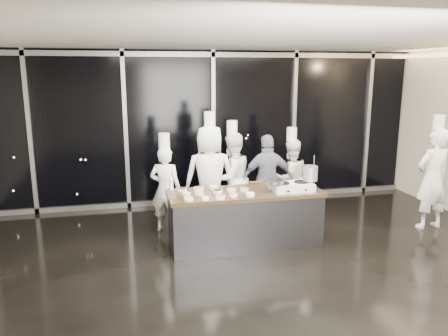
# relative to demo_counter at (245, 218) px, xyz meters

# --- Properties ---
(ground) EXTENTS (9.00, 9.00, 0.00)m
(ground) POSITION_rel_demo_counter_xyz_m (0.00, -0.90, -0.45)
(ground) COLOR black
(ground) RESTS_ON ground
(room_shell) EXTENTS (9.02, 7.02, 3.21)m
(room_shell) POSITION_rel_demo_counter_xyz_m (0.18, -0.90, 1.79)
(room_shell) COLOR beige
(room_shell) RESTS_ON ground
(window_wall) EXTENTS (8.90, 0.11, 3.20)m
(window_wall) POSITION_rel_demo_counter_xyz_m (0.00, 2.53, 1.14)
(window_wall) COLOR black
(window_wall) RESTS_ON ground
(demo_counter) EXTENTS (2.46, 0.86, 0.90)m
(demo_counter) POSITION_rel_demo_counter_xyz_m (0.00, 0.00, 0.00)
(demo_counter) COLOR #343539
(demo_counter) RESTS_ON ground
(stove) EXTENTS (0.66, 0.43, 0.14)m
(stove) POSITION_rel_demo_counter_xyz_m (0.74, -0.12, 0.51)
(stove) COLOR silver
(stove) RESTS_ON demo_counter
(frying_pan) EXTENTS (0.57, 0.34, 0.05)m
(frying_pan) POSITION_rel_demo_counter_xyz_m (0.42, -0.12, 0.61)
(frying_pan) COLOR slate
(frying_pan) RESTS_ON stove
(stock_pot) EXTENTS (0.24, 0.24, 0.24)m
(stock_pot) POSITION_rel_demo_counter_xyz_m (1.06, -0.09, 0.71)
(stock_pot) COLOR #ACACAE
(stock_pot) RESTS_ON stove
(prep_bowls) EXTENTS (1.13, 0.72, 0.05)m
(prep_bowls) POSITION_rel_demo_counter_xyz_m (-0.54, -0.03, 0.47)
(prep_bowls) COLOR white
(prep_bowls) RESTS_ON demo_counter
(squeeze_bottle) EXTENTS (0.07, 0.07, 0.25)m
(squeeze_bottle) POSITION_rel_demo_counter_xyz_m (-1.14, 0.34, 0.56)
(squeeze_bottle) COLOR white
(squeeze_bottle) RESTS_ON demo_counter
(chef_far_left) EXTENTS (0.65, 0.55, 1.74)m
(chef_far_left) POSITION_rel_demo_counter_xyz_m (-1.18, 0.93, 0.33)
(chef_far_left) COLOR white
(chef_far_left) RESTS_ON ground
(chef_left) EXTENTS (0.94, 0.64, 2.09)m
(chef_left) POSITION_rel_demo_counter_xyz_m (-0.38, 0.95, 0.49)
(chef_left) COLOR white
(chef_left) RESTS_ON ground
(chef_center) EXTENTS (1.00, 0.92, 1.90)m
(chef_center) POSITION_rel_demo_counter_xyz_m (0.07, 1.15, 0.39)
(chef_center) COLOR white
(chef_center) RESTS_ON ground
(guest) EXTENTS (0.98, 0.44, 1.65)m
(guest) POSITION_rel_demo_counter_xyz_m (0.70, 0.95, 0.37)
(guest) COLOR #131735
(guest) RESTS_ON ground
(chef_right) EXTENTS (0.82, 0.69, 1.74)m
(chef_right) POSITION_rel_demo_counter_xyz_m (1.24, 1.19, 0.31)
(chef_right) COLOR white
(chef_right) RESTS_ON ground
(chef_side) EXTENTS (0.70, 0.50, 2.04)m
(chef_side) POSITION_rel_demo_counter_xyz_m (3.45, 0.01, 0.47)
(chef_side) COLOR white
(chef_side) RESTS_ON ground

